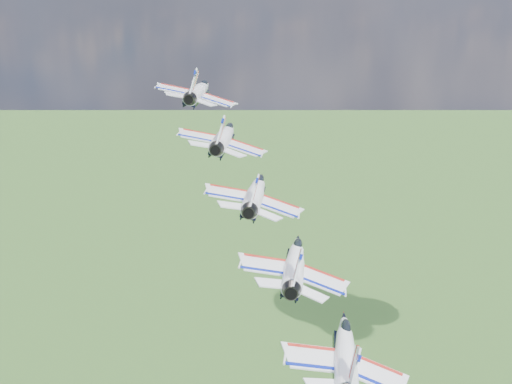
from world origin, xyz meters
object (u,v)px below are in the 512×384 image
at_px(jet_1, 225,136).
at_px(jet_4, 345,351).
at_px(jet_2, 256,192).
at_px(jet_0, 199,91).
at_px(jet_3, 295,262).

xyz_separation_m(jet_1, jet_4, (20.92, -22.10, -11.19)).
relative_size(jet_2, jet_4, 1.00).
bearing_deg(jet_2, jet_0, 116.22).
relative_size(jet_0, jet_3, 1.00).
xyz_separation_m(jet_2, jet_4, (13.95, -14.73, -7.46)).
xyz_separation_m(jet_1, jet_2, (6.97, -7.37, -3.73)).
bearing_deg(jet_2, jet_4, -63.78).
relative_size(jet_0, jet_4, 1.00).
relative_size(jet_3, jet_4, 1.00).
height_order(jet_0, jet_2, jet_0).
bearing_deg(jet_0, jet_2, -63.78).
xyz_separation_m(jet_0, jet_3, (20.92, -22.10, -11.19)).
xyz_separation_m(jet_0, jet_4, (27.89, -29.47, -14.92)).
height_order(jet_3, jet_4, jet_3).
bearing_deg(jet_4, jet_1, 116.22).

